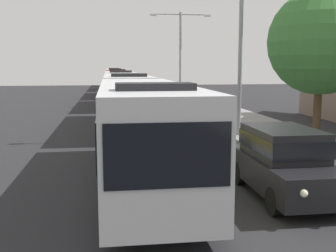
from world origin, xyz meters
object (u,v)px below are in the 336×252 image
object	(u,v)px
bus_fourth_in_line	(117,82)
white_suv	(283,160)
streetlamp_mid	(241,28)
streetlamp_far	(180,49)
bus_lead	(143,129)
bus_second_in_line	(126,99)
bus_middle	(120,87)
bus_rear	(115,78)
roadside_tree	(321,42)
bus_tail_end	(114,76)

from	to	relation	value
bus_fourth_in_line	white_suv	world-z (taller)	bus_fourth_in_line
streetlamp_mid	streetlamp_far	bearing A→B (deg)	90.00
bus_lead	bus_second_in_line	size ratio (longest dim) A/B	0.89
bus_lead	streetlamp_mid	bearing A→B (deg)	54.52
bus_lead	streetlamp_mid	xyz separation A→B (m)	(5.40, 7.57, 3.73)
bus_lead	white_suv	distance (m)	4.17
bus_middle	bus_rear	bearing A→B (deg)	90.00
bus_rear	bus_middle	bearing A→B (deg)	-90.00
bus_rear	streetlamp_mid	size ratio (longest dim) A/B	1.31
bus_fourth_in_line	bus_lead	bearing A→B (deg)	-90.00
bus_lead	bus_rear	xyz separation A→B (m)	(0.00, 51.50, 0.00)
bus_middle	streetlamp_mid	size ratio (longest dim) A/B	1.35
streetlamp_mid	bus_lead	bearing A→B (deg)	-125.48
bus_rear	white_suv	xyz separation A→B (m)	(3.70, -53.32, -0.66)
bus_lead	bus_fourth_in_line	world-z (taller)	same
bus_second_in_line	bus_fourth_in_line	distance (m)	25.97
bus_second_in_line	roadside_tree	bearing A→B (deg)	-47.59
bus_lead	bus_second_in_line	xyz separation A→B (m)	(0.00, 12.06, 0.00)
bus_lead	bus_second_in_line	distance (m)	12.06
white_suv	streetlamp_mid	distance (m)	10.50
bus_second_in_line	streetlamp_mid	xyz separation A→B (m)	(5.40, -4.48, 3.73)
bus_fourth_in_line	bus_tail_end	world-z (taller)	same
bus_middle	bus_lead	bearing A→B (deg)	-90.00
bus_middle	bus_fourth_in_line	bearing A→B (deg)	90.00
bus_lead	bus_middle	xyz separation A→B (m)	(0.00, 25.12, 0.00)
streetlamp_far	roadside_tree	xyz separation A→B (m)	(2.16, -21.05, -0.56)
bus_rear	bus_tail_end	world-z (taller)	same
roadside_tree	white_suv	bearing A→B (deg)	-124.57
bus_tail_end	roadside_tree	xyz separation A→B (m)	(7.56, -59.72, 2.84)
bus_tail_end	streetlamp_far	world-z (taller)	streetlamp_far
bus_middle	white_suv	size ratio (longest dim) A/B	2.56
bus_middle	streetlamp_far	distance (m)	6.38
bus_tail_end	streetlamp_far	bearing A→B (deg)	-82.05
bus_lead	bus_middle	world-z (taller)	same
roadside_tree	bus_middle	bearing A→B (deg)	109.50
streetlamp_mid	bus_tail_end	bearing A→B (deg)	95.51
bus_middle	white_suv	xyz separation A→B (m)	(3.70, -26.93, -0.66)
bus_second_in_line	bus_fourth_in_line	world-z (taller)	same
bus_lead	bus_middle	bearing A→B (deg)	90.00
bus_fourth_in_line	white_suv	xyz separation A→B (m)	(3.70, -39.84, -0.66)
bus_middle	bus_rear	size ratio (longest dim) A/B	1.03
bus_second_in_line	bus_tail_end	bearing A→B (deg)	90.00
bus_tail_end	streetlamp_mid	xyz separation A→B (m)	(5.40, -55.93, 3.73)
bus_second_in_line	white_suv	size ratio (longest dim) A/B	2.64
bus_fourth_in_line	roadside_tree	world-z (taller)	roadside_tree
bus_middle	roadside_tree	xyz separation A→B (m)	(7.56, -21.33, 2.84)
white_suv	bus_fourth_in_line	bearing A→B (deg)	95.30
bus_lead	roadside_tree	bearing A→B (deg)	26.62
bus_rear	roadside_tree	bearing A→B (deg)	-81.00
bus_second_in_line	bus_middle	size ratio (longest dim) A/B	1.03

